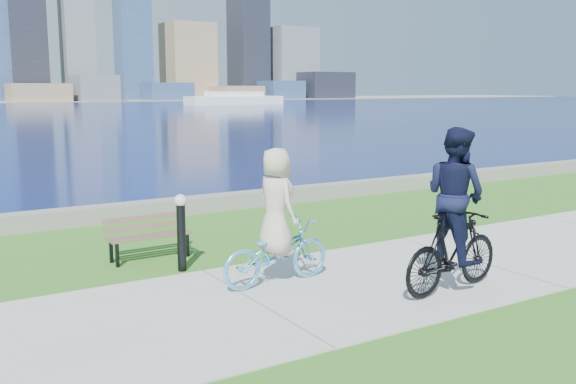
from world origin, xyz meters
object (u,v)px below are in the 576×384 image
Objects in this scene: park_bench at (148,233)px; bollard_lamp at (181,227)px; cyclist_woman at (276,234)px; cyclist_man at (454,224)px.

bollard_lamp is at bearing -79.28° from park_bench.
bollard_lamp is 1.63m from cyclist_woman.
park_bench is at bearing 101.93° from bollard_lamp.
park_bench is at bearing 31.52° from cyclist_man.
bollard_lamp is 0.53× the size of cyclist_man.
bollard_lamp is at bearing 29.49° from cyclist_woman.
cyclist_woman is 2.46m from cyclist_man.
bollard_lamp is (0.20, -0.96, 0.26)m from park_bench.
bollard_lamp is 0.61× the size of cyclist_woman.
cyclist_woman is at bearing 44.40° from cyclist_man.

